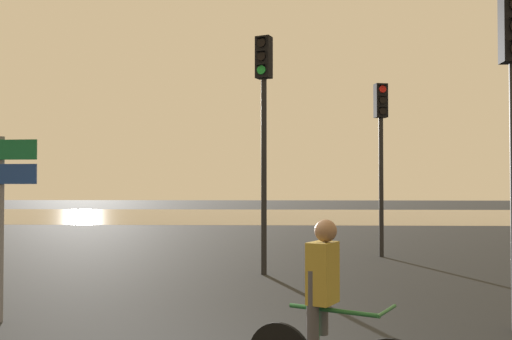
# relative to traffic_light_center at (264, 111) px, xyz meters

# --- Properties ---
(water_strip) EXTENTS (80.00, 16.00, 0.01)m
(water_strip) POSITION_rel_traffic_light_center_xyz_m (-0.63, 22.30, -3.50)
(water_strip) COLOR gray
(water_strip) RESTS_ON ground
(traffic_light_center) EXTENTS (0.39, 0.41, 5.09)m
(traffic_light_center) POSITION_rel_traffic_light_center_xyz_m (0.00, 0.00, 0.00)
(traffic_light_center) COLOR black
(traffic_light_center) RESTS_ON ground
(traffic_light_far_right) EXTENTS (0.36, 0.38, 4.59)m
(traffic_light_far_right) POSITION_rel_traffic_light_center_xyz_m (3.04, 3.04, -0.32)
(traffic_light_far_right) COLOR black
(traffic_light_far_right) RESTS_ON ground
(direction_sign_post) EXTENTS (1.10, 0.16, 2.60)m
(direction_sign_post) POSITION_rel_traffic_light_center_xyz_m (-3.60, -4.31, -1.71)
(direction_sign_post) COLOR slate
(direction_sign_post) RESTS_ON ground
(cyclist) EXTENTS (1.52, 0.86, 1.62)m
(cyclist) POSITION_rel_traffic_light_center_xyz_m (0.71, -7.12, -2.68)
(cyclist) COLOR black
(cyclist) RESTS_ON ground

